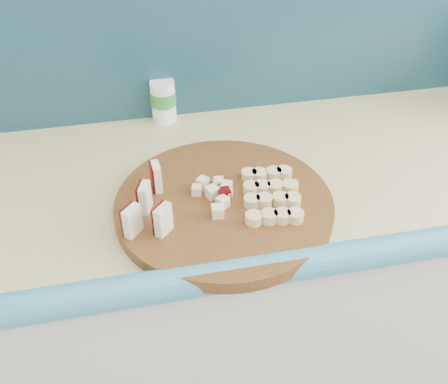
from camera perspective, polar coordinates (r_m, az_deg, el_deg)
kitchen_counter at (r=1.55m, az=16.70°, el=-9.37°), size 2.20×0.63×0.91m
backsplash at (r=1.39m, az=16.98°, el=19.90°), size 2.20×0.02×0.50m
cutting_board at (r=1.01m, az=0.00°, el=-1.50°), size 0.50×0.50×0.03m
apple_wedges at (r=0.95m, az=-8.62°, el=-1.26°), size 0.08×0.17×0.06m
apple_chunks at (r=0.99m, az=-1.64°, el=-0.48°), size 0.06×0.07×0.02m
banana_slices at (r=1.00m, az=5.40°, el=-0.27°), size 0.13×0.17×0.02m
canister at (r=1.29m, az=-6.95°, el=10.39°), size 0.07×0.07×0.11m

